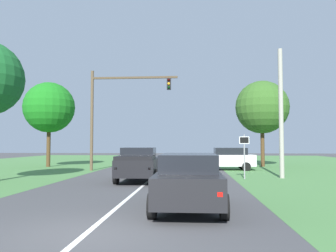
% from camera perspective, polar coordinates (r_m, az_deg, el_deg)
% --- Properties ---
extents(ground_plane, '(120.00, 120.00, 0.00)m').
position_cam_1_polar(ground_plane, '(18.63, -3.69, -9.53)').
color(ground_plane, '#424244').
extents(lane_centre_stripe, '(0.16, 38.84, 0.01)m').
position_cam_1_polar(lane_centre_stripe, '(8.04, -14.97, -18.10)').
color(lane_centre_stripe, white).
rests_on(lane_centre_stripe, ground_plane).
extents(red_suv_near, '(2.27, 4.65, 1.78)m').
position_cam_1_polar(red_suv_near, '(11.17, 3.48, -8.99)').
color(red_suv_near, black).
rests_on(red_suv_near, ground_plane).
extents(pickup_truck_lead, '(2.41, 5.57, 1.91)m').
position_cam_1_polar(pickup_truck_lead, '(19.61, -4.85, -6.32)').
color(pickup_truck_lead, black).
rests_on(pickup_truck_lead, ground_plane).
extents(traffic_light, '(7.01, 0.40, 8.02)m').
position_cam_1_polar(traffic_light, '(27.58, -9.15, 3.51)').
color(traffic_light, brown).
rests_on(traffic_light, ground_plane).
extents(keep_moving_sign, '(0.60, 0.09, 2.69)m').
position_cam_1_polar(keep_moving_sign, '(21.09, 12.67, -4.03)').
color(keep_moving_sign, gray).
rests_on(keep_moving_sign, ground_plane).
extents(oak_tree_right, '(5.00, 5.00, 8.10)m').
position_cam_1_polar(oak_tree_right, '(33.42, 15.48, 3.03)').
color(oak_tree_right, '#4C351E').
rests_on(oak_tree_right, ground_plane).
extents(crossing_suv_far, '(4.31, 2.19, 1.80)m').
position_cam_1_polar(crossing_suv_far, '(28.18, 10.08, -5.36)').
color(crossing_suv_far, silver).
rests_on(crossing_suv_far, ground_plane).
extents(utility_pole_right, '(0.28, 0.28, 8.10)m').
position_cam_1_polar(utility_pole_right, '(22.34, 18.42, 2.10)').
color(utility_pole_right, '#9E998E').
rests_on(utility_pole_right, ground_plane).
extents(extra_tree_1, '(4.70, 4.70, 7.88)m').
position_cam_1_polar(extra_tree_1, '(33.67, -19.29, 2.92)').
color(extra_tree_1, '#4C351E').
rests_on(extra_tree_1, ground_plane).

